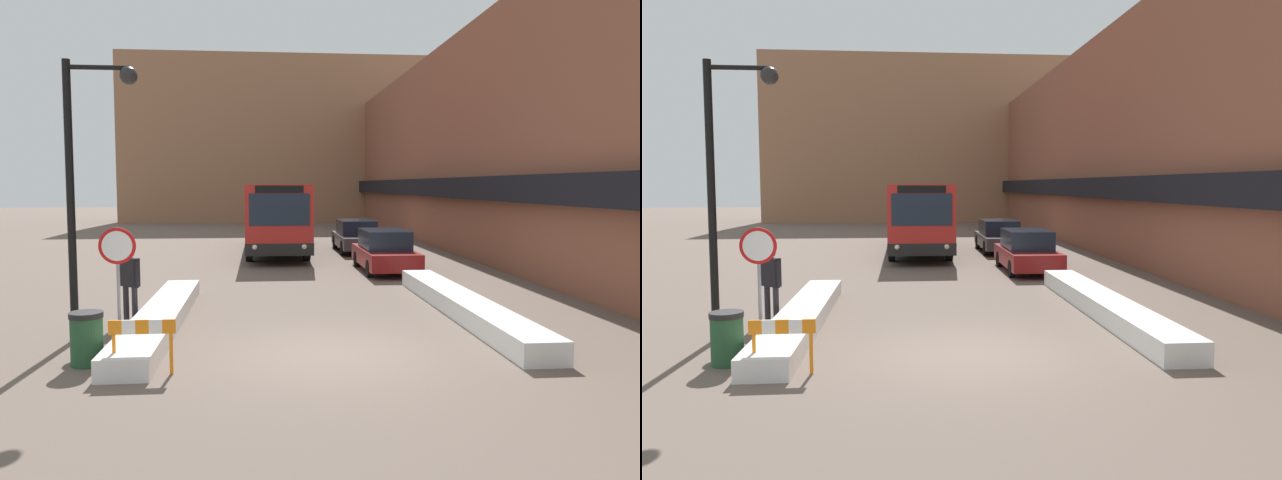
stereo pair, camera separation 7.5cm
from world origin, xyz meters
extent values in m
plane|color=#66564C|center=(0.00, 0.00, 0.00)|extent=(160.00, 160.00, 0.00)
cube|color=brown|center=(10.00, 24.00, 5.00)|extent=(5.00, 60.00, 9.99)
cube|color=black|center=(7.25, 24.00, 3.05)|extent=(0.50, 60.00, 0.90)
cube|color=#996B4C|center=(0.00, 44.93, 7.01)|extent=(26.00, 8.00, 14.03)
cube|color=silver|center=(-3.60, 2.79, 0.20)|extent=(0.90, 8.40, 0.39)
cube|color=silver|center=(3.60, 3.36, 0.23)|extent=(0.90, 9.26, 0.46)
cube|color=red|center=(-0.62, 18.15, 1.82)|extent=(2.64, 11.47, 2.74)
cube|color=black|center=(-0.62, 18.15, 0.69)|extent=(2.66, 11.49, 0.48)
cube|color=#192333|center=(-0.62, 18.15, 2.21)|extent=(2.66, 10.55, 0.75)
cube|color=#192333|center=(-0.62, 12.40, 2.23)|extent=(2.32, 0.03, 1.23)
cube|color=black|center=(-0.62, 12.40, 3.01)|extent=(1.85, 0.03, 0.28)
sphere|color=#F2EAC6|center=(-1.57, 12.39, 0.81)|extent=(0.20, 0.20, 0.20)
sphere|color=#F2EAC6|center=(0.33, 12.39, 0.81)|extent=(0.20, 0.20, 0.20)
cylinder|color=black|center=(-1.82, 14.59, 0.54)|extent=(0.28, 1.07, 1.07)
cylinder|color=black|center=(0.58, 14.59, 0.54)|extent=(0.28, 1.07, 1.07)
cylinder|color=black|center=(-1.82, 21.70, 0.54)|extent=(0.28, 1.07, 1.07)
cylinder|color=black|center=(0.58, 21.70, 0.54)|extent=(0.28, 1.07, 1.07)
cube|color=maroon|center=(3.20, 11.03, 0.54)|extent=(1.79, 4.55, 0.60)
cube|color=#192333|center=(3.20, 11.14, 1.19)|extent=(1.58, 2.50, 0.69)
cylinder|color=black|center=(4.02, 9.62, 0.30)|extent=(0.20, 0.60, 0.60)
cylinder|color=black|center=(2.38, 9.62, 0.30)|extent=(0.20, 0.60, 0.60)
cylinder|color=black|center=(4.02, 12.44, 0.30)|extent=(0.20, 0.60, 0.60)
cylinder|color=black|center=(2.38, 12.44, 0.30)|extent=(0.20, 0.60, 0.60)
cube|color=#38383D|center=(3.20, 17.84, 0.55)|extent=(1.83, 4.84, 0.56)
cube|color=#192333|center=(3.20, 17.96, 1.17)|extent=(1.61, 2.66, 0.68)
cylinder|color=black|center=(4.04, 16.34, 0.34)|extent=(0.20, 0.68, 0.68)
cylinder|color=black|center=(2.36, 16.34, 0.34)|extent=(0.20, 0.68, 0.68)
cylinder|color=black|center=(4.04, 19.34, 0.34)|extent=(0.20, 0.68, 0.68)
cylinder|color=black|center=(2.36, 19.34, 0.34)|extent=(0.20, 0.68, 0.68)
cylinder|color=gray|center=(-4.31, 1.79, 1.15)|extent=(0.07, 0.07, 2.30)
cylinder|color=red|center=(-4.31, 1.77, 1.92)|extent=(0.76, 0.03, 0.76)
cylinder|color=white|center=(-4.31, 1.76, 1.92)|extent=(0.62, 0.02, 0.62)
cylinder|color=black|center=(-5.15, 1.56, 2.82)|extent=(0.16, 0.16, 5.65)
cylinder|color=black|center=(-4.55, 1.56, 5.50)|extent=(1.20, 0.10, 0.10)
sphere|color=black|center=(-3.95, 1.56, 5.35)|extent=(0.36, 0.36, 0.36)
cylinder|color=#232328|center=(-4.45, 3.17, 0.43)|extent=(0.13, 0.13, 0.87)
cylinder|color=#232328|center=(-4.22, 2.97, 0.43)|extent=(0.13, 0.13, 0.87)
cube|color=black|center=(-4.34, 3.07, 1.19)|extent=(0.50, 0.47, 0.65)
sphere|color=brown|center=(-4.34, 3.07, 1.64)|extent=(0.24, 0.24, 0.24)
cylinder|color=black|center=(-4.52, 3.22, 1.16)|extent=(0.10, 0.10, 0.61)
cylinder|color=black|center=(-4.16, 2.92, 1.16)|extent=(0.10, 0.10, 0.61)
cylinder|color=#234C2D|center=(-4.42, -0.25, 0.42)|extent=(0.56, 0.56, 0.85)
cylinder|color=black|center=(-4.42, -0.25, 0.90)|extent=(0.59, 0.59, 0.10)
cylinder|color=orange|center=(-3.80, -0.95, 0.35)|extent=(0.06, 0.06, 0.70)
cylinder|color=orange|center=(-2.86, -0.95, 0.35)|extent=(0.06, 0.06, 0.70)
cube|color=orange|center=(-3.77, -0.95, 0.82)|extent=(0.22, 0.04, 0.24)
cube|color=white|center=(-3.55, -0.95, 0.82)|extent=(0.22, 0.04, 0.24)
cube|color=orange|center=(-3.33, -0.95, 0.82)|extent=(0.22, 0.04, 0.24)
cube|color=white|center=(-3.11, -0.95, 0.82)|extent=(0.22, 0.04, 0.24)
cube|color=orange|center=(-2.89, -0.95, 0.82)|extent=(0.22, 0.04, 0.24)
camera|label=1|loc=(-1.36, -11.39, 3.18)|focal=35.00mm
camera|label=2|loc=(-1.28, -11.40, 3.18)|focal=35.00mm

